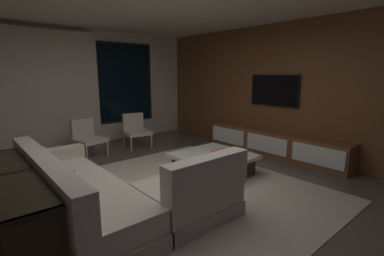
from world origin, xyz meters
TOP-DOWN VIEW (x-y plane):
  - floor at (0.00, 0.00)m, footprint 9.20×9.20m
  - back_wall_with_window at (-0.06, 3.62)m, footprint 6.60×0.30m
  - media_wall at (3.06, 0.00)m, footprint 0.12×7.80m
  - area_rug at (0.35, -0.10)m, footprint 3.20×3.80m
  - sectional_couch at (-0.89, -0.08)m, footprint 1.98×2.50m
  - coffee_table at (1.06, 0.12)m, footprint 1.16×1.16m
  - book_stack_on_coffee_table at (1.18, 0.06)m, footprint 0.29×0.22m
  - accent_chair_near_window at (0.98, 2.58)m, footprint 0.62×0.63m
  - accent_chair_by_curtain at (-0.16, 2.56)m, footprint 0.65×0.66m
  - media_console at (2.77, 0.05)m, footprint 0.46×3.10m
  - mounted_tv at (2.95, 0.25)m, footprint 0.05×1.11m
  - console_table_behind_couch at (-1.81, 0.05)m, footprint 0.40×2.10m

SIDE VIEW (x-z plane):
  - floor at x=0.00m, z-range 0.00..0.00m
  - area_rug at x=0.35m, z-range 0.00..0.01m
  - coffee_table at x=1.06m, z-range 0.01..0.37m
  - media_console at x=2.77m, z-range -0.01..0.51m
  - sectional_couch at x=-0.89m, z-range -0.12..0.70m
  - book_stack_on_coffee_table at x=1.18m, z-range 0.36..0.42m
  - console_table_behind_couch at x=-1.81m, z-range 0.04..0.78m
  - accent_chair_near_window at x=0.98m, z-range 0.04..0.82m
  - accent_chair_by_curtain at x=-0.16m, z-range 0.04..0.82m
  - back_wall_with_window at x=-0.06m, z-range -0.01..2.69m
  - media_wall at x=3.06m, z-range 0.00..2.70m
  - mounted_tv at x=2.95m, z-range 1.03..1.67m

